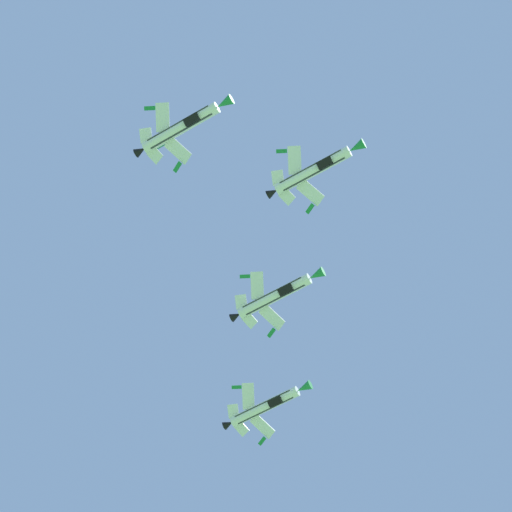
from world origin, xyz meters
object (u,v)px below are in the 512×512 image
fighter_jet_right_wing (182,127)px  fighter_jet_left_outer (266,406)px  fighter_jet_left_wing (276,295)px  fighter_jet_lead (315,170)px

fighter_jet_right_wing → fighter_jet_left_outer: size_ratio=1.00×
fighter_jet_left_wing → fighter_jet_left_outer: bearing=-145.4°
fighter_jet_lead → fighter_jet_left_outer: bearing=-139.4°
fighter_jet_left_wing → fighter_jet_right_wing: (-20.67, -20.59, 2.27)m
fighter_jet_left_wing → fighter_jet_right_wing: size_ratio=1.00×
fighter_jet_left_wing → fighter_jet_right_wing: bearing=3.7°
fighter_jet_right_wing → fighter_jet_left_outer: bearing=-163.7°
fighter_jet_right_wing → fighter_jet_left_wing: bearing=-176.3°
fighter_jet_left_wing → fighter_jet_left_outer: (4.98, 19.78, -0.05)m
fighter_jet_left_wing → fighter_jet_left_outer: fighter_jet_left_wing is taller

